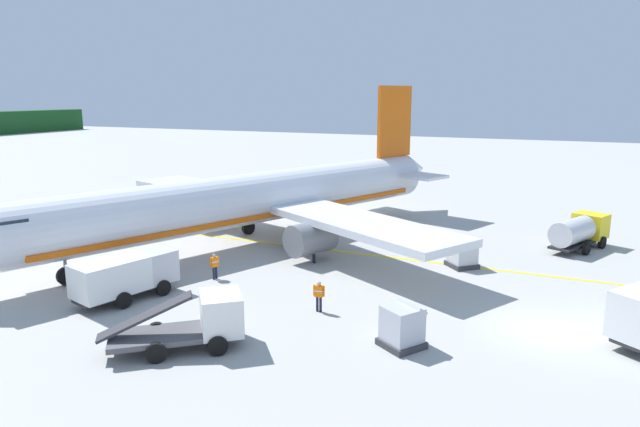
# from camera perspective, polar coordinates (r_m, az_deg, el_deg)

# --- Properties ---
(airliner_foreground) EXTENTS (39.56, 33.29, 11.90)m
(airliner_foreground) POSITION_cam_1_polar(r_m,az_deg,el_deg) (42.39, -6.40, 1.48)
(airliner_foreground) COLOR silver
(airliner_foreground) RESTS_ON ground
(service_truck_fuel) EXTENTS (5.98, 3.62, 2.42)m
(service_truck_fuel) POSITION_cam_1_polar(r_m,az_deg,el_deg) (32.76, -19.22, -5.91)
(service_truck_fuel) COLOR silver
(service_truck_fuel) RESTS_ON ground
(service_truck_baggage) EXTENTS (6.04, 4.25, 2.40)m
(service_truck_baggage) POSITION_cam_1_polar(r_m,az_deg,el_deg) (44.95, 24.95, -1.59)
(service_truck_baggage) COLOR yellow
(service_truck_baggage) RESTS_ON ground
(service_truck_catering) EXTENTS (5.35, 5.87, 2.57)m
(service_truck_catering) POSITION_cam_1_polar(r_m,az_deg,el_deg) (26.01, -12.19, -10.76)
(service_truck_catering) COLOR white
(service_truck_catering) RESTS_ON ground
(cargo_container_near) EXTENTS (2.36, 2.36, 2.01)m
(cargo_container_near) POSITION_cam_1_polar(r_m,az_deg,el_deg) (25.80, 8.42, -11.37)
(cargo_container_near) COLOR #333338
(cargo_container_near) RESTS_ON ground
(cargo_container_mid) EXTENTS (2.40, 2.40, 1.91)m
(cargo_container_mid) POSITION_cam_1_polar(r_m,az_deg,el_deg) (37.92, 14.32, -3.98)
(cargo_container_mid) COLOR #333338
(cargo_container_mid) RESTS_ON ground
(crew_marshaller) EXTENTS (0.58, 0.39, 1.62)m
(crew_marshaller) POSITION_cam_1_polar(r_m,az_deg,el_deg) (34.91, -10.72, -5.13)
(crew_marshaller) COLOR #191E33
(crew_marshaller) RESTS_ON ground
(crew_loader_left) EXTENTS (0.47, 0.50, 1.72)m
(crew_loader_left) POSITION_cam_1_polar(r_m,az_deg,el_deg) (37.52, -0.61, -3.58)
(crew_loader_left) COLOR #191E33
(crew_loader_left) RESTS_ON ground
(crew_loader_right) EXTENTS (0.28, 0.63, 1.65)m
(crew_loader_right) POSITION_cam_1_polar(r_m,az_deg,el_deg) (29.36, -0.11, -8.22)
(crew_loader_right) COLOR #191E33
(crew_loader_right) RESTS_ON ground
(apron_guide_line) EXTENTS (0.30, 60.00, 0.01)m
(apron_guide_line) POSITION_cam_1_polar(r_m,az_deg,el_deg) (41.22, -0.37, -3.59)
(apron_guide_line) COLOR yellow
(apron_guide_line) RESTS_ON ground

